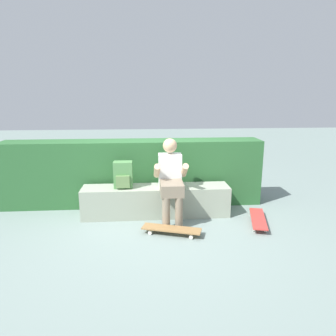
{
  "coord_description": "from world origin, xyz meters",
  "views": [
    {
      "loc": [
        -0.16,
        -4.28,
        1.87
      ],
      "look_at": [
        0.18,
        0.24,
        0.77
      ],
      "focal_mm": 33.4,
      "sensor_mm": 36.0,
      "label": 1
    }
  ],
  "objects_px": {
    "skateboard_near_person": "(171,229)",
    "skateboard_beside_bench": "(258,219)",
    "person_skater": "(171,178)",
    "backpack_on_bench": "(123,175)",
    "bench_main": "(156,201)"
  },
  "relations": [
    {
      "from": "skateboard_near_person",
      "to": "backpack_on_bench",
      "type": "bearing_deg",
      "value": 133.99
    },
    {
      "from": "backpack_on_bench",
      "to": "skateboard_beside_bench",
      "type": "bearing_deg",
      "value": -12.59
    },
    {
      "from": "bench_main",
      "to": "person_skater",
      "type": "relative_size",
      "value": 1.86
    },
    {
      "from": "bench_main",
      "to": "person_skater",
      "type": "bearing_deg",
      "value": -45.0
    },
    {
      "from": "bench_main",
      "to": "backpack_on_bench",
      "type": "distance_m",
      "value": 0.65
    },
    {
      "from": "skateboard_near_person",
      "to": "skateboard_beside_bench",
      "type": "distance_m",
      "value": 1.32
    },
    {
      "from": "person_skater",
      "to": "backpack_on_bench",
      "type": "xyz_separation_m",
      "value": [
        -0.7,
        0.2,
        -0.0
      ]
    },
    {
      "from": "person_skater",
      "to": "skateboard_beside_bench",
      "type": "xyz_separation_m",
      "value": [
        1.26,
        -0.24,
        -0.59
      ]
    },
    {
      "from": "skateboard_near_person",
      "to": "skateboard_beside_bench",
      "type": "height_order",
      "value": "same"
    },
    {
      "from": "bench_main",
      "to": "backpack_on_bench",
      "type": "bearing_deg",
      "value": -178.9
    },
    {
      "from": "person_skater",
      "to": "backpack_on_bench",
      "type": "height_order",
      "value": "person_skater"
    },
    {
      "from": "person_skater",
      "to": "skateboard_beside_bench",
      "type": "distance_m",
      "value": 1.41
    },
    {
      "from": "skateboard_beside_bench",
      "to": "person_skater",
      "type": "bearing_deg",
      "value": 169.35
    },
    {
      "from": "skateboard_beside_bench",
      "to": "backpack_on_bench",
      "type": "height_order",
      "value": "backpack_on_bench"
    },
    {
      "from": "person_skater",
      "to": "skateboard_beside_bench",
      "type": "bearing_deg",
      "value": -10.65
    }
  ]
}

